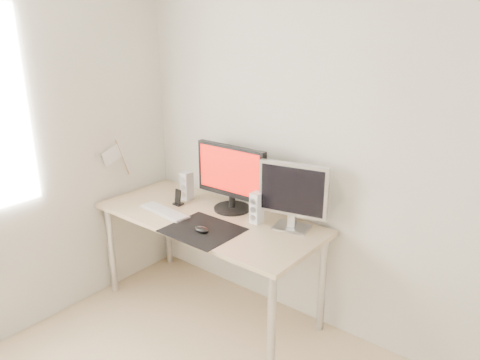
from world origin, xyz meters
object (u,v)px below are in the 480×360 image
Objects in this scene: desk at (209,227)px; phone_dock at (178,200)px; speaker_left at (187,186)px; speaker_right at (257,208)px; mouse at (202,230)px; second_monitor at (293,193)px; keyboard at (164,211)px; main_monitor at (231,176)px.

phone_dock reaches higher than desk.
speaker_right is at bearing -1.07° from speaker_left.
second_monitor is (0.40, 0.41, 0.22)m from mouse.
keyboard is (0.05, -0.28, -0.10)m from speaker_left.
speaker_left is at bearing 178.93° from speaker_right.
second_monitor is at bearing 1.06° from main_monitor.
speaker_left is at bearing 100.74° from keyboard.
desk is (-0.14, 0.22, -0.10)m from mouse.
keyboard is 0.16m from phone_dock.
second_monitor is (0.50, 0.01, -0.01)m from main_monitor.
speaker_left reaches higher than desk.
speaker_right is 1.80× the size of phone_dock.
main_monitor is 2.62× the size of speaker_left.
phone_dock is (-0.36, -0.17, -0.22)m from main_monitor.
speaker_left is (-0.34, 0.14, 0.18)m from desk.
keyboard reaches higher than desk.
speaker_right is at bearing -163.18° from second_monitor.
keyboard is at bearing -156.00° from speaker_right.
phone_dock is at bearing 176.90° from desk.
mouse is 0.60m from speaker_left.
second_monitor is 2.13× the size of speaker_right.
speaker_left is at bearing 143.52° from mouse.
keyboard is at bearing -153.45° from desk.
main_monitor reaches higher than speaker_right.
speaker_left reaches higher than keyboard.
desk is 3.73× the size of keyboard.
keyboard is at bearing 170.09° from mouse.
second_monitor is at bearing 22.08° from keyboard.
speaker_left is 0.49× the size of keyboard.
phone_dock is at bearing -168.26° from second_monitor.
main_monitor is at bearing 7.10° from speaker_left.
desk is at bearing 123.03° from mouse.
desk is 13.66× the size of phone_dock.
speaker_left is 0.30m from keyboard.
mouse is at bearing -77.19° from main_monitor.
keyboard is (-0.33, -0.33, -0.25)m from main_monitor.
keyboard is at bearing -80.98° from phone_dock.
desk is 3.57× the size of second_monitor.
speaker_right is at bearing -12.79° from main_monitor.
main_monitor reaches higher than phone_dock.
keyboard is at bearing -135.56° from main_monitor.
speaker_left is at bearing -172.90° from main_monitor.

